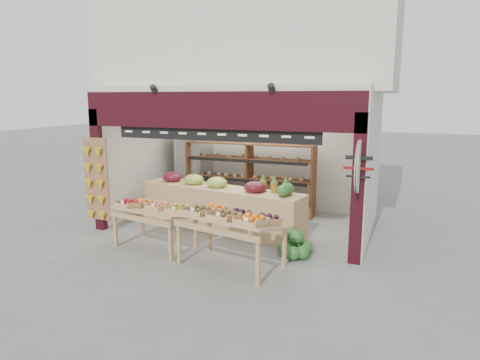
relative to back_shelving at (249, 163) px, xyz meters
name	(u,v)px	position (x,y,z in m)	size (l,w,h in m)	color
ground	(233,229)	(0.21, -1.57, -1.27)	(60.00, 60.00, 0.00)	slate
shop_structure	(258,54)	(0.21, 0.04, 2.65)	(6.36, 5.12, 5.40)	silver
banana_board	(96,181)	(-2.52, -2.75, -0.16)	(0.60, 0.15, 1.80)	#996745
gift_sign	(359,167)	(2.96, -2.72, 0.48)	(0.04, 0.93, 0.92)	#A6D0B4
back_shelving	(249,163)	(0.00, 0.00, 0.00)	(3.34, 0.55, 2.04)	brown
refrigerator	(194,168)	(-1.69, 0.24, -0.27)	(0.78, 0.78, 2.01)	#B0B3B7
cardboard_stack	(165,209)	(-1.68, -1.36, -1.03)	(0.98, 0.71, 0.66)	beige
mid_counter	(220,207)	(-0.05, -1.68, -0.75)	(3.89, 1.39, 1.18)	tan
display_table_left	(153,209)	(-0.85, -3.14, -0.53)	(1.65, 1.11, 0.98)	tan
display_table_right	(231,218)	(0.97, -3.54, -0.40)	(1.91, 1.32, 1.09)	tan
watermelon_pile	(294,246)	(1.87, -2.67, -1.08)	(0.64, 0.66, 0.50)	#17461B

